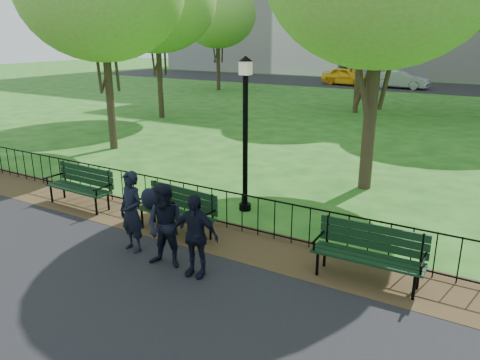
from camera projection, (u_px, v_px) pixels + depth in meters
The scene contains 16 objects.
ground at pixel (163, 261), 9.08m from camera, with size 120.00×120.00×0.00m, color #1E5516.
dirt_strip at pixel (207, 233), 10.30m from camera, with size 60.00×1.60×0.01m, color #382B17.
far_street at pixel (444, 88), 37.70m from camera, with size 70.00×9.00×0.01m, color black.
iron_fence at pixel (219, 206), 10.56m from camera, with size 24.06×0.06×1.00m.
park_bench_main at pixel (166, 203), 10.27m from camera, with size 1.96×0.73×1.09m.
park_bench_left_a at pixel (81, 182), 11.85m from camera, with size 1.95×0.64×1.10m.
park_bench_right_a at pixel (370, 248), 8.21m from camera, with size 1.95×0.65×1.10m.
lamppost at pixel (245, 130), 11.10m from camera, with size 0.34×0.34×3.75m.
tree_mid_w at pixel (156, 0), 22.88m from camera, with size 5.96×5.96×8.31m.
tree_far_c at pixel (363, 1), 24.33m from camera, with size 6.05×6.05×8.43m.
tree_far_w at pixel (218, 15), 34.88m from camera, with size 5.75×5.75×8.01m.
person_left at pixel (131, 212), 9.28m from camera, with size 0.60×0.40×1.66m, color black.
person_mid at pixel (166, 226), 8.64m from camera, with size 0.79×0.41×1.62m, color black.
person_right at pixel (195, 235), 8.34m from camera, with size 0.90×0.37×1.54m, color black.
taxi at pixel (347, 76), 39.70m from camera, with size 1.74×4.32×1.47m, color yellow.
sedan_silver at pixel (401, 79), 37.34m from camera, with size 1.49×4.26×1.40m, color #A1A4A8.
Camera 1 is at (5.50, -6.25, 4.22)m, focal length 35.00 mm.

